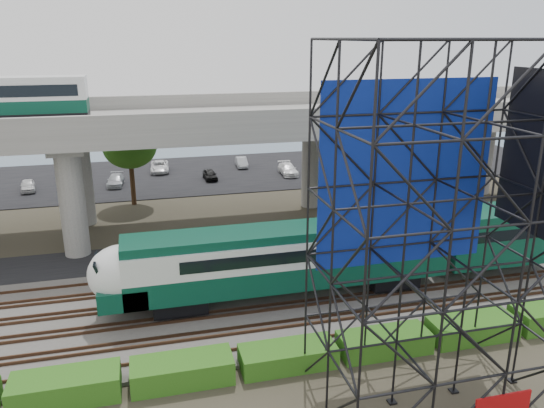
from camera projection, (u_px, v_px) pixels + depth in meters
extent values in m
plane|color=#474233|center=(249.00, 323.00, 29.17)|extent=(140.00, 140.00, 0.00)
cube|color=slate|center=(242.00, 305.00, 30.99)|extent=(90.00, 12.00, 0.20)
cube|color=black|center=(220.00, 251.00, 38.86)|extent=(90.00, 5.00, 0.08)
cube|color=black|center=(188.00, 174.00, 60.58)|extent=(90.00, 18.00, 0.08)
cube|color=slate|center=(173.00, 140.00, 80.91)|extent=(140.00, 40.00, 0.03)
cube|color=#472D1E|center=(260.00, 346.00, 26.58)|extent=(90.00, 0.08, 0.16)
cube|color=#472D1E|center=(254.00, 331.00, 27.91)|extent=(90.00, 0.08, 0.16)
cube|color=#472D1E|center=(252.00, 326.00, 28.42)|extent=(90.00, 0.08, 0.16)
cube|color=#472D1E|center=(246.00, 313.00, 29.76)|extent=(90.00, 0.08, 0.16)
cube|color=#472D1E|center=(244.00, 308.00, 30.27)|extent=(90.00, 0.08, 0.16)
cube|color=#472D1E|center=(240.00, 296.00, 31.60)|extent=(90.00, 0.08, 0.16)
cube|color=#472D1E|center=(238.00, 292.00, 32.12)|extent=(90.00, 0.08, 0.16)
cube|color=#472D1E|center=(234.00, 282.00, 33.45)|extent=(90.00, 0.08, 0.16)
cube|color=#472D1E|center=(232.00, 278.00, 33.97)|extent=(90.00, 0.08, 0.16)
cube|color=#472D1E|center=(228.00, 269.00, 35.30)|extent=(90.00, 0.08, 0.16)
cube|color=black|center=(180.00, 301.00, 29.94)|extent=(3.00, 2.20, 0.90)
cube|color=black|center=(390.00, 277.00, 32.99)|extent=(3.00, 2.20, 0.90)
cube|color=#083C2B|center=(290.00, 271.00, 31.12)|extent=(19.00, 3.00, 1.40)
cube|color=silver|center=(290.00, 248.00, 30.68)|extent=(19.00, 3.00, 1.50)
cube|color=#083C2B|center=(291.00, 232.00, 30.38)|extent=(19.00, 2.60, 0.50)
cube|color=black|center=(307.00, 245.00, 30.90)|extent=(15.00, 3.06, 0.70)
ellipsoid|color=silver|center=(122.00, 274.00, 28.61)|extent=(3.60, 3.00, 3.20)
cube|color=#083C2B|center=(123.00, 291.00, 28.93)|extent=(2.60, 3.00, 1.10)
cube|color=black|center=(99.00, 267.00, 28.20)|extent=(0.48, 2.00, 1.09)
cube|color=#083C2B|center=(499.00, 234.00, 34.11)|extent=(8.00, 3.00, 3.40)
cube|color=#9E9B93|center=(205.00, 124.00, 41.36)|extent=(80.00, 12.00, 1.20)
cube|color=#9E9B93|center=(216.00, 119.00, 35.70)|extent=(80.00, 0.50, 1.10)
cube|color=#9E9B93|center=(196.00, 100.00, 46.33)|extent=(80.00, 0.50, 1.10)
cylinder|color=#9E9B93|center=(72.00, 202.00, 37.17)|extent=(1.80, 1.80, 8.00)
cylinder|color=#9E9B93|center=(81.00, 178.00, 43.64)|extent=(1.80, 1.80, 8.00)
cube|color=#9E9B93|center=(71.00, 141.00, 39.29)|extent=(2.40, 9.00, 0.60)
cylinder|color=#9E9B93|center=(339.00, 183.00, 41.87)|extent=(1.80, 1.80, 8.00)
cylinder|color=#9E9B93|center=(312.00, 164.00, 48.34)|extent=(1.80, 1.80, 8.00)
cube|color=#9E9B93|center=(326.00, 130.00, 43.99)|extent=(2.40, 9.00, 0.60)
cylinder|color=#9E9B93|center=(533.00, 170.00, 46.10)|extent=(1.80, 1.80, 8.00)
cylinder|color=#9E9B93|center=(484.00, 154.00, 52.57)|extent=(1.80, 1.80, 8.00)
cube|color=#9E9B93|center=(512.00, 122.00, 48.22)|extent=(2.40, 9.00, 0.60)
cube|color=black|center=(1.00, 118.00, 37.66)|extent=(12.00, 2.50, 0.70)
cube|color=navy|center=(406.00, 175.00, 23.23)|extent=(8.10, 0.08, 8.25)
cube|color=black|center=(423.00, 396.00, 23.21)|extent=(9.36, 6.36, 0.08)
cube|color=#2B5A14|center=(66.00, 387.00, 22.91)|extent=(4.60, 1.80, 1.20)
cube|color=#2B5A14|center=(182.00, 371.00, 24.09)|extent=(4.60, 1.80, 1.15)
cube|color=#2B5A14|center=(288.00, 356.00, 25.28)|extent=(4.60, 1.80, 1.03)
cube|color=#2B5A14|center=(384.00, 342.00, 26.46)|extent=(4.60, 1.80, 1.01)
cube|color=#2B5A14|center=(472.00, 328.00, 27.62)|extent=(4.60, 1.80, 1.12)
cylinder|color=#382314|center=(385.00, 199.00, 43.29)|extent=(0.44, 0.44, 4.80)
ellipsoid|color=#2B5A14|center=(387.00, 161.00, 42.33)|extent=(4.94, 4.94, 4.18)
cylinder|color=#382314|center=(132.00, 180.00, 49.22)|extent=(0.44, 0.44, 4.80)
ellipsoid|color=#2B5A14|center=(130.00, 146.00, 48.25)|extent=(4.94, 4.94, 4.18)
imported|color=silver|center=(28.00, 186.00, 53.76)|extent=(1.90, 3.53, 1.14)
imported|color=#B8BAC0|center=(73.00, 171.00, 59.28)|extent=(1.65, 3.76, 1.20)
imported|color=#9CA0A4|center=(116.00, 180.00, 55.78)|extent=(1.88, 4.00, 1.13)
imported|color=white|center=(160.00, 166.00, 61.52)|extent=(2.25, 4.49, 1.22)
imported|color=black|center=(210.00, 175.00, 58.14)|extent=(1.44, 3.28, 1.10)
imported|color=#A6AAAE|center=(242.00, 162.00, 63.81)|extent=(1.40, 3.51, 1.13)
imported|color=white|center=(288.00, 169.00, 60.21)|extent=(1.85, 4.26, 1.22)
imported|color=#BBBDC3|center=(331.00, 157.00, 66.49)|extent=(2.83, 4.47, 1.15)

